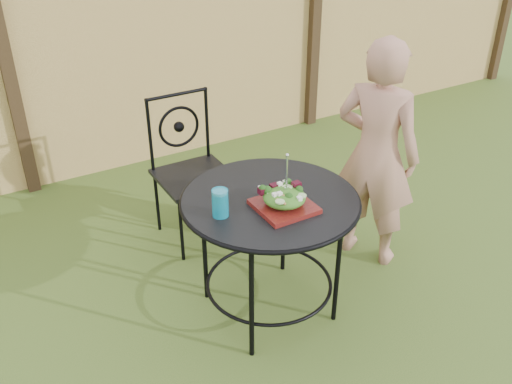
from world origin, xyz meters
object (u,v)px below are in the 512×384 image
at_px(patio_table, 270,221).
at_px(diner, 376,155).
at_px(patio_chair, 191,166).
at_px(salad_plate, 284,206).

xyz_separation_m(patio_table, diner, (0.82, 0.14, 0.12)).
distance_m(patio_table, patio_chair, 0.92).
distance_m(patio_chair, diner, 1.17).
bearing_deg(salad_plate, patio_chair, 92.19).
relative_size(diner, salad_plate, 5.23).
bearing_deg(patio_table, patio_chair, 92.07).
bearing_deg(diner, salad_plate, 79.24).
relative_size(patio_table, salad_plate, 3.42).
bearing_deg(patio_chair, salad_plate, -87.81).
bearing_deg(patio_chair, diner, -42.44).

